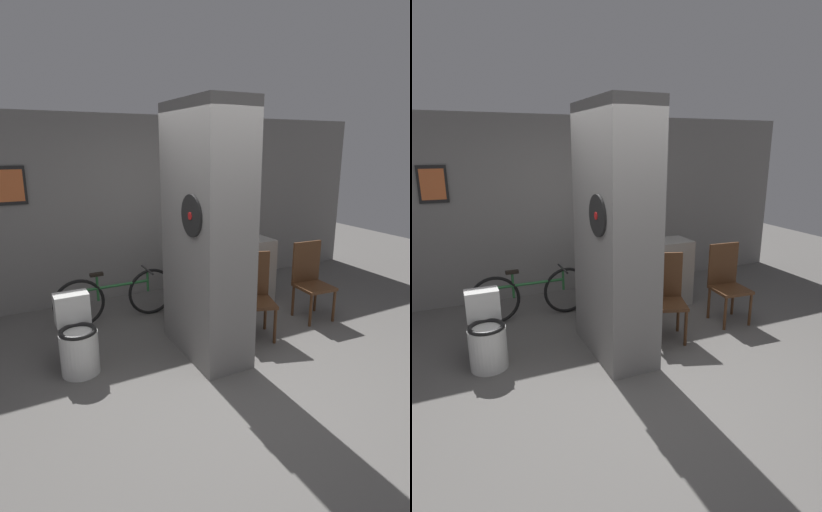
% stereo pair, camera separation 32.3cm
% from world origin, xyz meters
% --- Properties ---
extents(ground_plane, '(14.00, 14.00, 0.00)m').
position_xyz_m(ground_plane, '(0.00, 0.00, 0.00)').
color(ground_plane, '#5B5956').
extents(wall_back, '(8.00, 0.09, 2.60)m').
position_xyz_m(wall_back, '(-0.00, 2.63, 1.30)').
color(wall_back, gray).
rests_on(wall_back, ground_plane).
extents(pillar_center, '(0.55, 1.13, 2.60)m').
position_xyz_m(pillar_center, '(0.07, 0.57, 1.30)').
color(pillar_center, gray).
rests_on(pillar_center, ground_plane).
extents(counter_shelf, '(1.47, 0.44, 0.92)m').
position_xyz_m(counter_shelf, '(0.87, 1.54, 0.46)').
color(counter_shelf, gray).
rests_on(counter_shelf, ground_plane).
extents(toilet, '(0.37, 0.53, 0.75)m').
position_xyz_m(toilet, '(-1.24, 0.80, 0.32)').
color(toilet, silver).
rests_on(toilet, ground_plane).
extents(chair_near_pillar, '(0.53, 0.53, 0.99)m').
position_xyz_m(chair_near_pillar, '(0.75, 0.65, 0.53)').
color(chair_near_pillar, '#4C2D19').
rests_on(chair_near_pillar, ground_plane).
extents(chair_by_doorway, '(0.45, 0.45, 0.99)m').
position_xyz_m(chair_by_doorway, '(1.70, 0.74, 0.53)').
color(chair_by_doorway, '#4C2D19').
rests_on(chair_by_doorway, ground_plane).
extents(bicycle, '(1.56, 0.42, 0.68)m').
position_xyz_m(bicycle, '(-0.57, 1.77, 0.33)').
color(bicycle, black).
rests_on(bicycle, ground_plane).
extents(bottle_tall, '(0.07, 0.07, 0.26)m').
position_xyz_m(bottle_tall, '(0.92, 1.51, 1.01)').
color(bottle_tall, '#267233').
rests_on(bottle_tall, counter_shelf).
extents(bottle_short, '(0.08, 0.08, 0.20)m').
position_xyz_m(bottle_short, '(0.80, 1.59, 0.99)').
color(bottle_short, olive).
rests_on(bottle_short, counter_shelf).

